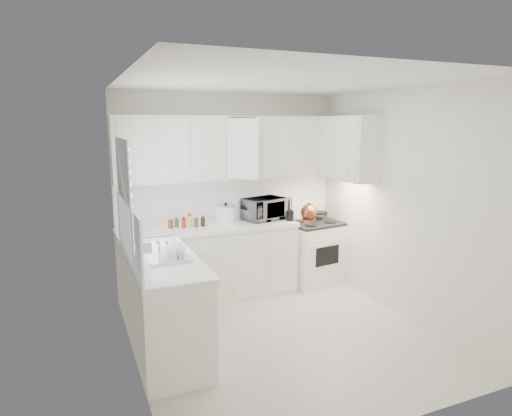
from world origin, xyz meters
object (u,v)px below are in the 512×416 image
stove (314,244)px  rice_cooker (226,213)px  utensil_crock (290,209)px  tea_kettle (309,211)px  dish_rack (167,250)px  microwave (264,207)px

stove → rice_cooker: (-1.25, 0.10, 0.53)m
stove → utensil_crock: bearing=-173.6°
stove → rice_cooker: size_ratio=4.21×
tea_kettle → utensil_crock: size_ratio=0.85×
stove → dish_rack: (-2.28, -1.22, 0.50)m
stove → tea_kettle: size_ratio=4.07×
tea_kettle → dish_rack: tea_kettle is taller
microwave → dish_rack: microwave is taller
stove → microwave: bearing=166.0°
microwave → utensil_crock: 0.35m
tea_kettle → microwave: size_ratio=0.52×
microwave → dish_rack: 2.02m
microwave → utensil_crock: microwave is taller
rice_cooker → dish_rack: (-1.03, -1.32, -0.03)m
tea_kettle → rice_cooker: bearing=154.6°
rice_cooker → dish_rack: 1.68m
stove → rice_cooker: 1.36m
dish_rack → rice_cooker: bearing=49.8°
stove → rice_cooker: rice_cooker is taller
microwave → utensil_crock: size_ratio=1.65×
stove → tea_kettle: bearing=-146.7°
rice_cooker → utensil_crock: bearing=-20.7°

